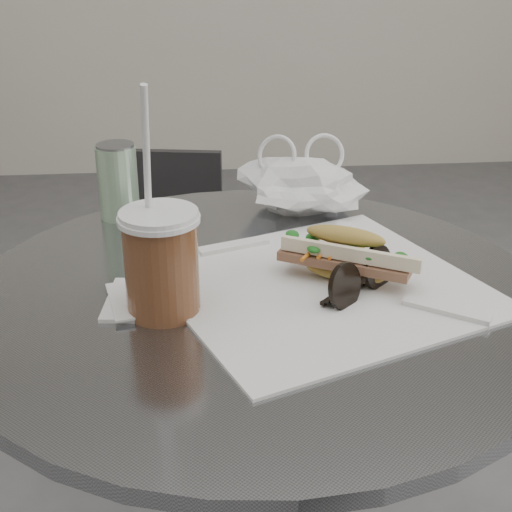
{
  "coord_description": "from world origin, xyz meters",
  "views": [
    {
      "loc": [
        -0.07,
        -0.62,
        1.17
      ],
      "look_at": [
        -0.0,
        0.19,
        0.79
      ],
      "focal_mm": 50.0,
      "sensor_mm": 36.0,
      "label": 1
    }
  ],
  "objects": [
    {
      "name": "cafe_table",
      "position": [
        0.0,
        0.2,
        0.47
      ],
      "size": [
        0.76,
        0.76,
        0.74
      ],
      "color": "slate",
      "rests_on": "ground"
    },
    {
      "name": "chair_far",
      "position": [
        -0.17,
        0.91,
        0.31
      ],
      "size": [
        0.36,
        0.38,
        0.68
      ],
      "rotation": [
        0.0,
        0.0,
        2.98
      ],
      "color": "#2F2F32",
      "rests_on": "ground"
    },
    {
      "name": "sandwich_paper",
      "position": [
        0.08,
        0.19,
        0.74
      ],
      "size": [
        0.49,
        0.48,
        0.0
      ],
      "primitive_type": "cube",
      "rotation": [
        0.0,
        0.0,
        0.39
      ],
      "color": "white",
      "rests_on": "cafe_table"
    },
    {
      "name": "banh_mi",
      "position": [
        0.12,
        0.21,
        0.78
      ],
      "size": [
        0.22,
        0.18,
        0.07
      ],
      "rotation": [
        0.0,
        0.0,
        -0.5
      ],
      "color": "gold",
      "rests_on": "sandwich_paper"
    },
    {
      "name": "iced_coffee",
      "position": [
        -0.12,
        0.15,
        0.81
      ],
      "size": [
        0.1,
        0.1,
        0.28
      ],
      "color": "brown",
      "rests_on": "cafe_table"
    },
    {
      "name": "sunglasses",
      "position": [
        0.13,
        0.17,
        0.76
      ],
      "size": [
        0.11,
        0.11,
        0.06
      ],
      "rotation": [
        0.0,
        0.0,
        0.75
      ],
      "color": "black",
      "rests_on": "cafe_table"
    },
    {
      "name": "plastic_bag",
      "position": [
        0.09,
        0.45,
        0.79
      ],
      "size": [
        0.21,
        0.18,
        0.09
      ],
      "primitive_type": null,
      "rotation": [
        0.0,
        0.0,
        -0.2
      ],
      "color": "white",
      "rests_on": "cafe_table"
    },
    {
      "name": "napkin_stack",
      "position": [
        -0.14,
        0.17,
        0.74
      ],
      "size": [
        0.12,
        0.12,
        0.01
      ],
      "color": "white",
      "rests_on": "cafe_table"
    },
    {
      "name": "drink_can",
      "position": [
        -0.2,
        0.47,
        0.8
      ],
      "size": [
        0.06,
        0.06,
        0.12
      ],
      "color": "#63AA6C",
      "rests_on": "cafe_table"
    }
  ]
}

